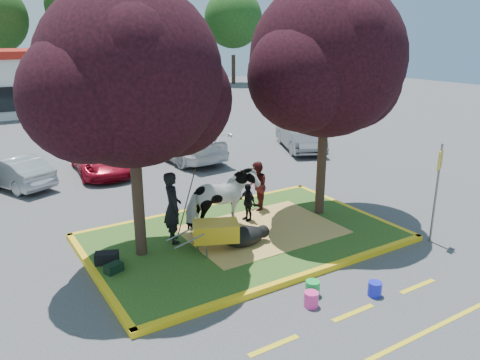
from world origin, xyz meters
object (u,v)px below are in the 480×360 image
sign_post (438,182)px  bucket_pink (311,299)px  cow (222,200)px  bucket_green (313,288)px  bucket_blue (375,289)px  car_silver (14,171)px  calf (244,236)px  handler (173,207)px  wheelbarrow (216,231)px

sign_post → bucket_pink: sign_post is taller
cow → bucket_pink: 4.29m
bucket_green → bucket_blue: 1.35m
cow → car_silver: size_ratio=0.57×
bucket_green → bucket_blue: bucket_green is taller
sign_post → car_silver: size_ratio=0.76×
calf → sign_post: bearing=-4.8°
handler → sign_post: bearing=-108.8°
wheelbarrow → car_silver: 9.65m
calf → bucket_pink: bearing=-73.7°
bucket_pink → handler: bearing=106.3°
cow → bucket_pink: cow is taller
bucket_blue → wheelbarrow: bearing=119.7°
calf → sign_post: sign_post is taller
cow → bucket_green: cow is taller
bucket_green → bucket_pink: size_ratio=1.03×
handler → bucket_green: size_ratio=5.72×
cow → wheelbarrow: bearing=140.9°
handler → sign_post: size_ratio=0.70×
wheelbarrow → bucket_blue: 4.05m
bucket_pink → sign_post: bearing=8.8°
sign_post → bucket_pink: 5.17m
handler → wheelbarrow: bearing=-137.6°
bucket_green → cow: bearing=90.7°
cow → bucket_pink: size_ratio=6.31×
wheelbarrow → car_silver: bearing=135.7°
handler → cow: bearing=-79.3°
calf → wheelbarrow: bearing=-167.7°
handler → calf: bearing=-119.4°
wheelbarrow → sign_post: sign_post is taller
bucket_blue → sign_post: bearing=18.7°
cow → bucket_blue: cow is taller
wheelbarrow → car_silver: car_silver is taller
cow → calf: (-0.03, -1.22, -0.62)m
handler → car_silver: handler is taller
bucket_pink → bucket_blue: 1.51m
bucket_pink → bucket_blue: (1.45, -0.40, -0.00)m
sign_post → bucket_blue: (-3.42, -1.16, -1.56)m
sign_post → cow: bearing=121.3°
cow → bucket_blue: size_ratio=6.45×
handler → car_silver: size_ratio=0.53×
sign_post → bucket_green: (-4.56, -0.43, -1.55)m
wheelbarrow → bucket_pink: (0.54, -3.09, -0.52)m
wheelbarrow → calf: bearing=15.5°
cow → sign_post: 5.80m
bucket_green → car_silver: bearing=110.7°
calf → wheelbarrow: wheelbarrow is taller
calf → bucket_blue: size_ratio=3.61×
wheelbarrow → bucket_blue: wheelbarrow is taller
calf → bucket_blue: (1.22, -3.37, -0.24)m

